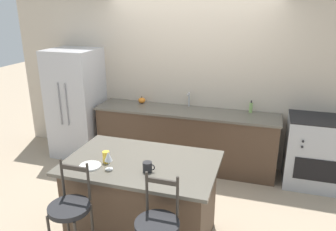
% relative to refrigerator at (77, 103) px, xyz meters
% --- Properties ---
extents(ground_plane, '(18.00, 18.00, 0.00)m').
position_rel_refrigerator_xyz_m(ground_plane, '(1.80, -0.26, -0.87)').
color(ground_plane, tan).
extents(wall_back, '(6.00, 0.07, 2.70)m').
position_rel_refrigerator_xyz_m(wall_back, '(1.80, 0.37, 0.48)').
color(wall_back, beige).
rests_on(wall_back, ground_plane).
extents(back_counter, '(2.73, 0.62, 0.90)m').
position_rel_refrigerator_xyz_m(back_counter, '(1.80, 0.08, -0.42)').
color(back_counter, '#4C3828').
rests_on(back_counter, ground_plane).
extents(sink_faucet, '(0.02, 0.13, 0.22)m').
position_rel_refrigerator_xyz_m(sink_faucet, '(1.80, 0.27, 0.17)').
color(sink_faucet, '#ADAFB5').
rests_on(sink_faucet, back_counter).
extents(kitchen_island, '(1.53, 0.98, 0.90)m').
position_rel_refrigerator_xyz_m(kitchen_island, '(1.78, -1.67, -0.41)').
color(kitchen_island, '#4C3828').
rests_on(kitchen_island, ground_plane).
extents(refrigerator, '(0.75, 0.73, 1.74)m').
position_rel_refrigerator_xyz_m(refrigerator, '(0.00, 0.00, 0.00)').
color(refrigerator, '#BCBCC1').
rests_on(refrigerator, ground_plane).
extents(oven_range, '(0.79, 0.63, 0.97)m').
position_rel_refrigerator_xyz_m(oven_range, '(3.65, 0.05, -0.38)').
color(oven_range, '#ADAFB5').
rests_on(oven_range, ground_plane).
extents(bar_stool_near, '(0.36, 0.36, 1.12)m').
position_rel_refrigerator_xyz_m(bar_stool_near, '(1.38, -2.36, -0.26)').
color(bar_stool_near, '#332D28').
rests_on(bar_stool_near, ground_plane).
extents(dinner_plate, '(0.21, 0.21, 0.02)m').
position_rel_refrigerator_xyz_m(dinner_plate, '(1.35, -1.92, 0.04)').
color(dinner_plate, white).
rests_on(dinner_plate, kitchen_island).
extents(wine_glass, '(0.08, 0.08, 0.19)m').
position_rel_refrigerator_xyz_m(wine_glass, '(1.55, -1.91, 0.16)').
color(wine_glass, white).
rests_on(wine_glass, kitchen_island).
extents(coffee_mug, '(0.12, 0.09, 0.09)m').
position_rel_refrigerator_xyz_m(coffee_mug, '(1.92, -1.84, 0.08)').
color(coffee_mug, '#232326').
rests_on(coffee_mug, kitchen_island).
extents(tumbler_cup, '(0.07, 0.07, 0.12)m').
position_rel_refrigerator_xyz_m(tumbler_cup, '(1.46, -1.79, 0.09)').
color(tumbler_cup, gold).
rests_on(tumbler_cup, kitchen_island).
extents(pumpkin_decoration, '(0.11, 0.11, 0.11)m').
position_rel_refrigerator_xyz_m(pumpkin_decoration, '(1.04, 0.23, 0.07)').
color(pumpkin_decoration, orange).
rests_on(pumpkin_decoration, back_counter).
extents(soap_bottle, '(0.05, 0.05, 0.18)m').
position_rel_refrigerator_xyz_m(soap_bottle, '(2.73, 0.24, 0.11)').
color(soap_bottle, '#89B260').
rests_on(soap_bottle, back_counter).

